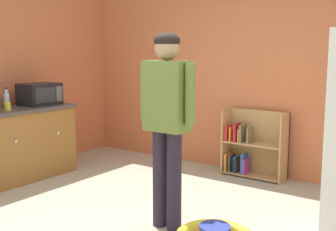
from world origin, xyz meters
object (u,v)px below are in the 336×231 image
object	(u,v)px
bookshelf	(251,148)
standing_person	(167,112)
microwave	(40,94)
clear_bottle	(7,100)
green_cup	(6,103)
yellow_cup	(7,106)
kitchen_counter	(0,147)

from	to	relation	value
bookshelf	standing_person	world-z (taller)	standing_person
bookshelf	microwave	distance (m)	2.82
bookshelf	clear_bottle	size ratio (longest dim) A/B	3.46
standing_person	green_cup	bearing A→B (deg)	176.85
standing_person	yellow_cup	bearing A→B (deg)	-178.63
bookshelf	microwave	world-z (taller)	microwave
clear_bottle	yellow_cup	distance (m)	0.27
yellow_cup	green_cup	bearing A→B (deg)	148.73
green_cup	standing_person	bearing A→B (deg)	-3.15
bookshelf	yellow_cup	world-z (taller)	yellow_cup
bookshelf	standing_person	bearing A→B (deg)	-87.93
green_cup	bookshelf	bearing A→B (deg)	35.12
bookshelf	clear_bottle	distance (m)	3.13
standing_person	yellow_cup	distance (m)	2.29
green_cup	yellow_cup	bearing A→B (deg)	-31.27
kitchen_counter	bookshelf	bearing A→B (deg)	41.41
kitchen_counter	yellow_cup	world-z (taller)	yellow_cup
microwave	green_cup	size ratio (longest dim) A/B	5.05
microwave	yellow_cup	size ratio (longest dim) A/B	5.05
clear_bottle	yellow_cup	world-z (taller)	clear_bottle
standing_person	microwave	size ratio (longest dim) A/B	3.65
bookshelf	standing_person	size ratio (longest dim) A/B	0.49
bookshelf	clear_bottle	world-z (taller)	clear_bottle
green_cup	kitchen_counter	bearing A→B (deg)	-48.57
green_cup	microwave	bearing A→B (deg)	58.80
kitchen_counter	yellow_cup	distance (m)	0.51
clear_bottle	standing_person	bearing A→B (deg)	-2.06
bookshelf	microwave	bearing A→B (deg)	-148.38
bookshelf	standing_person	xyz separation A→B (m)	(0.07, -1.93, 0.70)
bookshelf	green_cup	bearing A→B (deg)	-144.88
microwave	green_cup	bearing A→B (deg)	-121.20
bookshelf	clear_bottle	bearing A→B (deg)	-142.96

